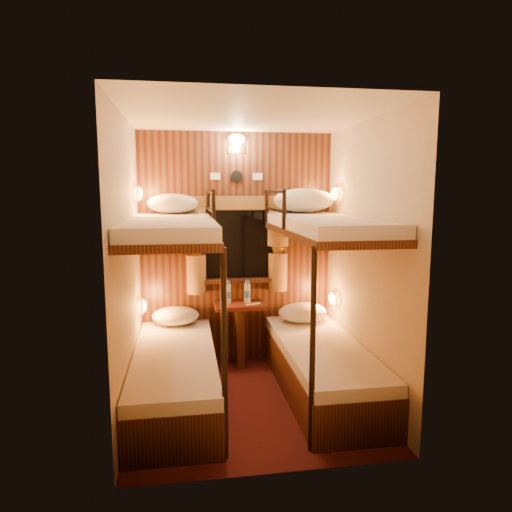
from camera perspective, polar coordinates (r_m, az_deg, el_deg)
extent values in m
plane|color=#3B1110|center=(4.16, -0.60, -17.56)|extent=(2.10, 2.10, 0.00)
plane|color=silver|center=(3.79, -0.65, 17.18)|extent=(2.10, 2.10, 0.00)
plane|color=#C6B293|center=(4.83, -2.44, 0.96)|extent=(2.40, 0.00, 2.40)
plane|color=#C6B293|center=(2.78, 2.53, -4.47)|extent=(2.40, 0.00, 2.40)
plane|color=#C6B293|center=(3.78, -15.79, -1.36)|extent=(0.00, 2.40, 2.40)
plane|color=#C6B293|center=(4.06, 13.48, -0.64)|extent=(0.00, 2.40, 2.40)
cube|color=black|center=(4.81, -2.42, 0.94)|extent=(2.00, 0.03, 2.40)
cube|color=black|center=(4.12, -10.07, -15.31)|extent=(0.70, 1.90, 0.35)
cube|color=silver|center=(4.03, -10.15, -12.37)|extent=(0.68, 1.88, 0.10)
cube|color=black|center=(3.79, -10.56, 2.65)|extent=(0.70, 1.90, 0.06)
cube|color=silver|center=(3.79, -10.59, 3.85)|extent=(0.68, 1.88, 0.10)
cylinder|color=black|center=(3.08, -3.96, -12.40)|extent=(0.04, 0.04, 1.45)
cylinder|color=black|center=(4.66, -6.01, 6.10)|extent=(0.04, 0.04, 0.32)
cylinder|color=black|center=(3.82, -5.34, 5.64)|extent=(0.04, 0.04, 0.32)
cylinder|color=black|center=(4.24, -5.74, 8.06)|extent=(0.04, 0.85, 0.04)
cylinder|color=black|center=(4.24, -5.71, 5.76)|extent=(0.03, 0.85, 0.03)
cube|color=black|center=(4.28, 8.17, -14.29)|extent=(0.70, 1.90, 0.35)
cube|color=silver|center=(4.20, 8.23, -11.46)|extent=(0.68, 1.88, 0.10)
cube|color=black|center=(3.98, 8.54, 2.94)|extent=(0.70, 1.90, 0.06)
cube|color=silver|center=(3.97, 8.57, 4.09)|extent=(0.68, 1.88, 0.10)
cylinder|color=black|center=(3.19, 7.08, -11.74)|extent=(0.04, 0.04, 1.45)
cylinder|color=black|center=(4.73, 1.30, 6.17)|extent=(0.04, 0.04, 0.32)
cylinder|color=black|center=(3.90, 3.54, 5.72)|extent=(0.04, 0.04, 0.32)
cylinder|color=black|center=(4.31, 2.32, 8.09)|extent=(0.04, 0.85, 0.04)
cylinder|color=black|center=(4.32, 2.31, 5.84)|extent=(0.03, 0.85, 0.03)
cube|color=black|center=(4.78, -2.39, 1.51)|extent=(0.98, 0.02, 0.78)
cube|color=black|center=(4.77, -2.38, 1.49)|extent=(0.90, 0.01, 0.70)
cube|color=black|center=(4.80, -2.30, -3.07)|extent=(1.00, 0.12, 0.04)
cube|color=olive|center=(4.72, -2.37, 6.65)|extent=(1.10, 0.06, 0.14)
cylinder|color=olive|center=(4.69, -7.57, 3.52)|extent=(0.22, 0.22, 0.40)
cylinder|color=olive|center=(4.72, -7.52, 0.73)|extent=(0.11, 0.11, 0.12)
cylinder|color=olive|center=(4.76, -7.46, -2.26)|extent=(0.20, 0.20, 0.40)
torus|color=gold|center=(4.72, -7.52, 0.73)|extent=(0.14, 0.14, 0.02)
cylinder|color=olive|center=(4.79, 2.78, 3.68)|extent=(0.22, 0.22, 0.40)
cylinder|color=olive|center=(4.81, 2.76, 0.95)|extent=(0.11, 0.11, 0.12)
cylinder|color=olive|center=(4.85, 2.74, -1.98)|extent=(0.20, 0.20, 0.40)
torus|color=gold|center=(4.81, 2.76, 0.95)|extent=(0.14, 0.14, 0.02)
cylinder|color=black|center=(4.75, -2.44, 9.91)|extent=(0.12, 0.02, 0.12)
cube|color=silver|center=(4.73, -5.13, 9.90)|extent=(0.10, 0.01, 0.07)
cube|color=silver|center=(4.78, 0.22, 9.91)|extent=(0.10, 0.01, 0.07)
cube|color=gold|center=(4.77, -2.46, 13.16)|extent=(0.18, 0.01, 0.08)
ellipsoid|color=#FFCC8C|center=(4.76, -2.44, 14.38)|extent=(0.18, 0.09, 0.11)
ellipsoid|color=orange|center=(4.56, -14.02, -6.10)|extent=(0.08, 0.20, 0.13)
torus|color=gold|center=(4.56, -14.02, -6.10)|extent=(0.02, 0.17, 0.17)
ellipsoid|color=orange|center=(4.43, -14.51, 7.58)|extent=(0.08, 0.20, 0.13)
torus|color=gold|center=(4.43, -14.51, 7.58)|extent=(0.02, 0.17, 0.17)
ellipsoid|color=orange|center=(4.79, 9.64, -5.30)|extent=(0.08, 0.20, 0.13)
torus|color=gold|center=(4.79, 9.64, -5.30)|extent=(0.02, 0.17, 0.17)
ellipsoid|color=orange|center=(4.65, 9.96, 7.74)|extent=(0.08, 0.20, 0.13)
torus|color=gold|center=(4.65, 9.96, 7.74)|extent=(0.02, 0.17, 0.17)
cube|color=#502112|center=(4.74, -2.12, -6.20)|extent=(0.50, 0.34, 0.04)
cube|color=black|center=(4.83, -2.09, -9.93)|extent=(0.08, 0.30, 0.61)
cube|color=maroon|center=(4.73, -2.12, -5.94)|extent=(0.30, 0.34, 0.01)
cylinder|color=#99BFE5|center=(4.72, -3.54, -4.73)|extent=(0.07, 0.07, 0.20)
cylinder|color=#385AAA|center=(4.72, -3.53, -4.85)|extent=(0.07, 0.07, 0.07)
cylinder|color=#385AAA|center=(4.70, -3.55, -3.27)|extent=(0.04, 0.04, 0.03)
cylinder|color=#99BFE5|center=(4.74, -1.11, -4.63)|extent=(0.07, 0.07, 0.21)
cylinder|color=#385AAA|center=(4.74, -1.11, -4.76)|extent=(0.07, 0.07, 0.07)
cylinder|color=#385AAA|center=(4.72, -1.12, -3.15)|extent=(0.04, 0.04, 0.03)
cube|color=silver|center=(4.67, -0.81, -6.10)|extent=(0.10, 0.08, 0.01)
cube|color=silver|center=(4.72, 0.02, -5.95)|extent=(0.09, 0.09, 0.01)
ellipsoid|color=silver|center=(4.73, -10.02, -7.37)|extent=(0.47, 0.34, 0.19)
ellipsoid|color=silver|center=(4.78, 5.85, -7.02)|extent=(0.50, 0.36, 0.20)
ellipsoid|color=silver|center=(4.51, -10.39, 6.48)|extent=(0.49, 0.35, 0.19)
ellipsoid|color=silver|center=(4.64, 5.96, 6.95)|extent=(0.62, 0.44, 0.24)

